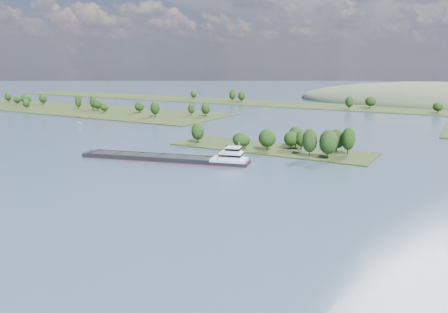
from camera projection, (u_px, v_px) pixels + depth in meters
The scene contains 7 objects.
ground at pixel (205, 176), 163.67m from camera, with size 1800.00×1800.00×0.00m, color #3B4F66.
tree_island at pixel (282, 143), 209.04m from camera, with size 100.00×30.00×14.14m.
left_bank at pixel (73, 109), 393.36m from camera, with size 300.00×80.00×14.62m.
back_shoreline at pixel (376, 108), 396.84m from camera, with size 900.00×60.00×15.45m.
hill_west at pixel (447, 103), 456.94m from camera, with size 320.00×160.00×44.00m, color #43553A.
cargo_barge at pixel (176, 158), 188.82m from camera, with size 75.65×27.64×10.25m.
motorboat at pixel (80, 123), 297.57m from camera, with size 2.30×6.11×2.36m, color silver.
Camera 1 is at (84.89, -13.90, 41.93)m, focal length 35.00 mm.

